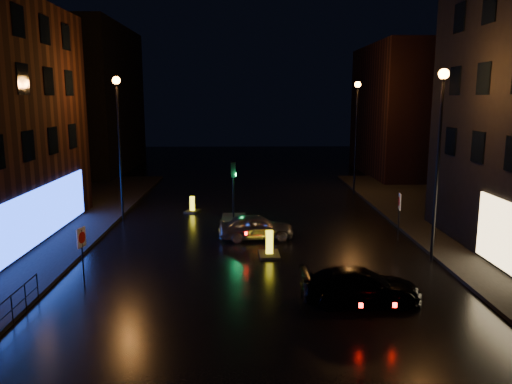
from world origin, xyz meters
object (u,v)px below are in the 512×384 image
bollard_far (192,209)px  road_sign_right (399,206)px  bollard_near (269,250)px  traffic_signal (234,211)px  road_sign_left (82,243)px  silver_hatchback (256,227)px  dark_sedan (361,286)px

bollard_far → road_sign_right: 13.17m
road_sign_right → bollard_far: bearing=-21.6°
bollard_near → road_sign_right: (6.66, 2.28, 1.58)m
traffic_signal → road_sign_left: (-5.57, -10.65, 1.23)m
road_sign_left → road_sign_right: 15.19m
silver_hatchback → road_sign_right: (7.21, -0.53, 1.19)m
dark_sedan → traffic_signal: bearing=20.4°
road_sign_right → road_sign_left: bearing=32.6°
traffic_signal → road_sign_left: traffic_signal is taller
road_sign_left → traffic_signal: bearing=76.0°
traffic_signal → bollard_far: traffic_signal is taller
dark_sedan → bollard_far: dark_sedan is taller
traffic_signal → silver_hatchback: traffic_signal is taller
bollard_far → road_sign_right: (11.13, -6.85, 1.62)m
silver_hatchback → road_sign_left: (-6.82, -6.36, 1.07)m
bollard_near → road_sign_right: size_ratio=0.57×
silver_hatchback → dark_sedan: size_ratio=0.90×
dark_sedan → bollard_near: 6.20m
silver_hatchback → dark_sedan: silver_hatchback is taller
bollard_near → road_sign_left: (-7.36, -3.55, 1.47)m
road_sign_left → bollard_near: bearing=39.4°
traffic_signal → dark_sedan: (4.75, -12.53, 0.12)m
silver_hatchback → bollard_near: (0.54, -2.81, -0.39)m
dark_sedan → bollard_far: (-7.43, 14.56, -0.40)m
silver_hatchback → bollard_far: bearing=26.9°
traffic_signal → silver_hatchback: (1.25, -4.29, 0.15)m
dark_sedan → bollard_far: bearing=26.6°
silver_hatchback → dark_sedan: 8.96m
bollard_near → road_sign_right: bearing=16.2°
traffic_signal → road_sign_left: bearing=-117.6°
traffic_signal → road_sign_right: bearing=-29.7°
dark_sedan → bollard_near: (-2.96, 5.43, -0.36)m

